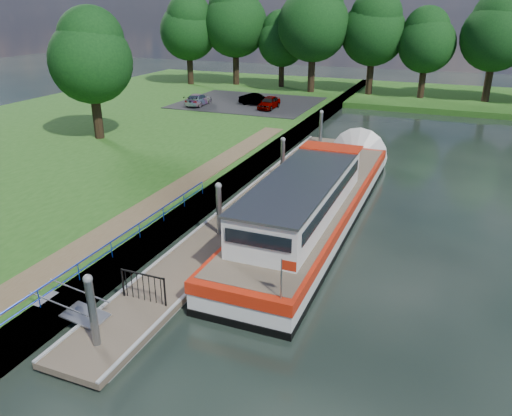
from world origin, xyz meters
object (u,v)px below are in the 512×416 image
at_px(barge, 318,199).
at_px(car_c, 198,99).
at_px(car_b, 256,100).
at_px(pontoon, 255,205).
at_px(car_a, 269,103).

height_order(barge, car_c, barge).
bearing_deg(barge, car_b, 118.91).
height_order(pontoon, barge, barge).
relative_size(pontoon, car_c, 7.45).
distance_m(pontoon, car_a, 23.96).
bearing_deg(pontoon, car_b, 112.04).
bearing_deg(car_b, pontoon, -150.45).
height_order(pontoon, car_a, car_a).
bearing_deg(car_b, barge, -143.58).
distance_m(barge, car_a, 25.46).
bearing_deg(car_a, pontoon, -71.14).
bearing_deg(pontoon, car_a, 108.92).
bearing_deg(car_b, car_a, -114.92).
xyz_separation_m(car_a, car_c, (-7.38, -1.01, -0.02)).
height_order(car_b, car_c, car_c).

